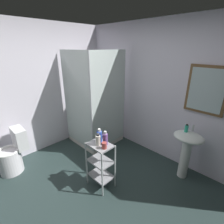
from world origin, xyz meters
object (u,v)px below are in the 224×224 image
(shampoo_bottle_blue, at_px, (99,136))
(rinse_cup, at_px, (104,145))
(shower_stall, at_px, (95,124))
(pedestal_sink, at_px, (187,146))
(toilet, at_px, (12,155))
(lotion_bottle_white, at_px, (98,140))
(storage_cart, at_px, (100,162))
(hand_soap_bottle, at_px, (186,128))
(conditioner_bottle_purple, at_px, (105,139))

(shampoo_bottle_blue, bearing_deg, rinse_cup, -21.31)
(shampoo_bottle_blue, bearing_deg, shower_stall, 144.12)
(pedestal_sink, bearing_deg, toilet, -137.94)
(lotion_bottle_white, bearing_deg, storage_cart, 61.95)
(shower_stall, xyz_separation_m, pedestal_sink, (1.86, 0.34, 0.12))
(pedestal_sink, bearing_deg, shampoo_bottle_blue, -130.16)
(toilet, height_order, hand_soap_bottle, hand_soap_bottle)
(conditioner_bottle_purple, relative_size, lotion_bottle_white, 1.19)
(shampoo_bottle_blue, bearing_deg, hand_soap_bottle, 52.22)
(shower_stall, bearing_deg, lotion_bottle_white, -37.09)
(storage_cart, xyz_separation_m, lotion_bottle_white, (-0.01, -0.02, 0.38))
(conditioner_bottle_purple, height_order, rinse_cup, conditioner_bottle_purple)
(shower_stall, bearing_deg, shampoo_bottle_blue, -35.88)
(hand_soap_bottle, xyz_separation_m, lotion_bottle_white, (-0.77, -1.14, -0.05))
(rinse_cup, bearing_deg, lotion_bottle_white, -179.89)
(toilet, height_order, shampoo_bottle_blue, shampoo_bottle_blue)
(storage_cart, xyz_separation_m, hand_soap_bottle, (0.76, 1.11, 0.43))
(hand_soap_bottle, relative_size, lotion_bottle_white, 0.74)
(pedestal_sink, xyz_separation_m, toilet, (-2.16, -1.94, -0.26))
(pedestal_sink, relative_size, lotion_bottle_white, 4.59)
(toilet, bearing_deg, pedestal_sink, 42.06)
(conditioner_bottle_purple, height_order, shampoo_bottle_blue, conditioner_bottle_purple)
(shower_stall, distance_m, shampoo_bottle_blue, 1.26)
(pedestal_sink, relative_size, storage_cart, 1.09)
(hand_soap_bottle, bearing_deg, shampoo_bottle_blue, -127.78)
(hand_soap_bottle, bearing_deg, storage_cart, -124.41)
(conditioner_bottle_purple, bearing_deg, lotion_bottle_white, -129.73)
(pedestal_sink, relative_size, hand_soap_bottle, 6.19)
(pedestal_sink, xyz_separation_m, shampoo_bottle_blue, (-0.89, -1.05, 0.25))
(toilet, relative_size, rinse_cup, 8.34)
(toilet, bearing_deg, rinse_cup, 29.62)
(pedestal_sink, xyz_separation_m, conditioner_bottle_purple, (-0.77, -1.04, 0.25))
(shampoo_bottle_blue, height_order, rinse_cup, shampoo_bottle_blue)
(shower_stall, bearing_deg, hand_soap_bottle, 11.23)
(hand_soap_bottle, xyz_separation_m, shampoo_bottle_blue, (-0.83, -1.06, -0.04))
(shower_stall, xyz_separation_m, conditioner_bottle_purple, (1.09, -0.70, 0.37))
(conditioner_bottle_purple, bearing_deg, shampoo_bottle_blue, -175.87)
(shampoo_bottle_blue, height_order, lotion_bottle_white, shampoo_bottle_blue)
(hand_soap_bottle, height_order, rinse_cup, hand_soap_bottle)
(toilet, bearing_deg, shower_stall, 79.68)
(lotion_bottle_white, height_order, rinse_cup, lotion_bottle_white)
(storage_cart, bearing_deg, pedestal_sink, 53.14)
(shower_stall, distance_m, hand_soap_bottle, 1.88)
(storage_cart, xyz_separation_m, rinse_cup, (0.12, -0.02, 0.35))
(storage_cart, distance_m, hand_soap_bottle, 1.42)
(conditioner_bottle_purple, bearing_deg, toilet, -146.93)
(storage_cart, distance_m, rinse_cup, 0.37)
(pedestal_sink, height_order, lotion_bottle_white, lotion_bottle_white)
(shower_stall, height_order, conditioner_bottle_purple, shower_stall)
(pedestal_sink, bearing_deg, rinse_cup, -122.24)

